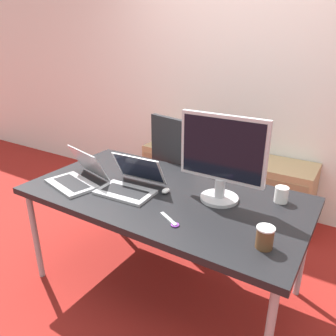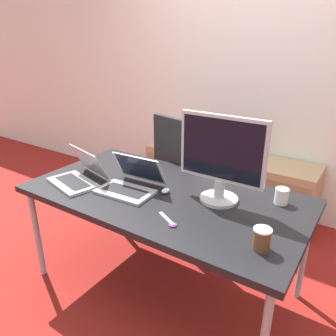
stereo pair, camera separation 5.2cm
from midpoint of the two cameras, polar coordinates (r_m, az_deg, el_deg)
ground_plane at (r=2.44m, az=-1.25°, el=-19.52°), size 14.00×14.00×0.00m
wall_back at (r=3.17m, az=13.76°, el=15.66°), size 10.00×0.05×2.60m
desk at (r=2.06m, az=-1.41°, el=-5.39°), size 1.73×0.91×0.71m
office_chair at (r=2.82m, az=2.92°, el=-3.93°), size 0.58×0.61×1.05m
cabinet_left at (r=3.46m, az=0.74°, el=-0.51°), size 0.52×0.44×0.58m
cabinet_right at (r=3.09m, az=18.64°, el=-4.66°), size 0.52×0.44×0.58m
water_bottle at (r=3.33m, az=0.79°, el=5.67°), size 0.08×0.08×0.21m
laptop_left at (r=2.24m, az=-16.14°, el=-1.44°), size 0.39×0.39×0.21m
laptop_right at (r=2.07m, az=-7.36°, el=-2.76°), size 0.36×0.33×0.21m
monitor at (r=1.87m, az=8.57°, el=1.81°), size 0.51×0.23×0.51m
mouse at (r=2.02m, az=-1.21°, el=-4.05°), size 0.04×0.06×0.03m
coffee_cup_white at (r=2.01m, az=18.43°, el=-4.42°), size 0.08×0.08×0.09m
coffee_cup_brown at (r=1.58m, az=15.58°, el=-11.58°), size 0.08×0.08×0.11m
scissors at (r=1.74m, az=-0.40°, el=-9.21°), size 0.16×0.11×0.01m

